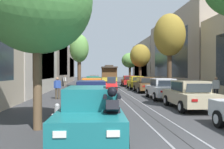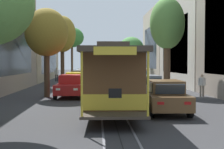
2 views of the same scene
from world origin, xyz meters
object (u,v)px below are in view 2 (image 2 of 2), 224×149
object	(u,v)px
parked_car_brown_far_left	(165,96)
pedestrian_on_right_pavement	(57,74)
parked_car_brown_fourth_right	(79,78)
street_tree_kerb_right_mid	(47,33)
parked_car_navy_second_left	(122,74)
street_tree_kerb_left_second	(167,25)
parked_car_teal_fifth_left	(137,81)
parked_car_white_near_right	(84,73)
parked_car_white_mid_right	(82,76)
parked_car_green_fourth_left	(129,78)
parked_car_teal_near_left	(119,73)
motorcycle_with_rider	(115,72)
parked_car_beige_second_right	(83,74)
pedestrian_crossing_far	(146,75)
parked_car_grey_sixth_left	(147,86)
fire_hydrant	(128,76)
street_tree_kerb_left_near	(131,49)
street_tree_kerb_right_near	(72,38)
cable_car_trolley	(112,78)
pedestrian_on_left_pavement	(202,84)
street_tree_kerb_right_second	(62,35)
parked_car_yellow_fifth_right	(75,81)
parked_car_red_sixth_right	(71,86)
parked_car_orange_mid_left	(125,76)

from	to	relation	value
parked_car_brown_far_left	pedestrian_on_right_pavement	xyz separation A→B (m)	(8.53, -25.07, 0.18)
parked_car_brown_fourth_right	street_tree_kerb_right_mid	distance (m)	11.09
parked_car_navy_second_left	street_tree_kerb_left_second	bearing A→B (deg)	95.39
parked_car_teal_fifth_left	parked_car_white_near_right	xyz separation A→B (m)	(5.52, -22.23, 0.00)
parked_car_white_mid_right	street_tree_kerb_left_second	size ratio (longest dim) A/B	0.60
parked_car_green_fourth_left	parked_car_teal_fifth_left	distance (m)	5.46
parked_car_teal_near_left	motorcycle_with_rider	distance (m)	1.08
parked_car_navy_second_left	parked_car_green_fourth_left	xyz separation A→B (m)	(0.15, 10.88, 0.00)
parked_car_green_fourth_left	parked_car_beige_second_right	xyz separation A→B (m)	(5.27, -11.12, 0.00)
pedestrian_crossing_far	parked_car_navy_second_left	bearing A→B (deg)	-63.46
parked_car_grey_sixth_left	fire_hydrant	bearing A→B (deg)	-93.04
parked_car_teal_near_left	street_tree_kerb_left_second	bearing A→B (deg)	94.29
street_tree_kerb_left_near	pedestrian_on_right_pavement	size ratio (longest dim) A/B	3.72
parked_car_brown_far_left	parked_car_white_near_right	bearing A→B (deg)	-81.14
parked_car_white_near_right	street_tree_kerb_right_near	bearing A→B (deg)	66.96
parked_car_grey_sixth_left	parked_car_green_fourth_left	bearing A→B (deg)	-89.66
parked_car_green_fourth_left	cable_car_trolley	size ratio (longest dim) A/B	0.48
parked_car_brown_far_left	street_tree_kerb_left_near	bearing A→B (deg)	-93.74
street_tree_kerb_right_mid	pedestrian_on_left_pavement	bearing A→B (deg)	178.31
street_tree_kerb_left_second	street_tree_kerb_right_second	size ratio (longest dim) A/B	0.97
street_tree_kerb_left_second	pedestrian_on_left_pavement	xyz separation A→B (m)	(-2.14, 1.71, -4.40)
parked_car_teal_fifth_left	parked_car_beige_second_right	world-z (taller)	same
parked_car_white_near_right	street_tree_kerb_left_second	world-z (taller)	street_tree_kerb_left_second
parked_car_brown_far_left	street_tree_kerb_left_near	world-z (taller)	street_tree_kerb_left_near
parked_car_teal_fifth_left	street_tree_kerb_left_second	xyz separation A→B (m)	(-1.88, 3.28, 4.50)
parked_car_teal_near_left	parked_car_grey_sixth_left	distance (m)	27.57
parked_car_white_near_right	parked_car_white_mid_right	distance (m)	10.51
parked_car_yellow_fifth_right	street_tree_kerb_right_second	bearing A→B (deg)	-74.68
pedestrian_on_left_pavement	pedestrian_crossing_far	distance (m)	16.13
street_tree_kerb_right_mid	fire_hydrant	world-z (taller)	street_tree_kerb_right_mid
pedestrian_on_right_pavement	parked_car_teal_near_left	bearing A→B (deg)	-135.68
parked_car_white_mid_right	cable_car_trolley	xyz separation A→B (m)	(-2.60, 22.96, 0.86)
parked_car_red_sixth_right	fire_hydrant	size ratio (longest dim) A/B	5.25
parked_car_white_mid_right	motorcycle_with_rider	size ratio (longest dim) A/B	2.30
parked_car_orange_mid_left	parked_car_green_fourth_left	distance (m)	5.17
parked_car_white_near_right	parked_car_grey_sixth_left	bearing A→B (deg)	101.07
parked_car_navy_second_left	parked_car_yellow_fifth_right	world-z (taller)	same
parked_car_grey_sixth_left	parked_car_yellow_fifth_right	xyz separation A→B (m)	(5.37, -6.36, 0.00)
parked_car_brown_far_left	parked_car_red_sixth_right	bearing A→B (deg)	-53.55
parked_car_orange_mid_left	pedestrian_on_left_pavement	xyz separation A→B (m)	(-3.99, 15.62, 0.11)
parked_car_red_sixth_right	street_tree_kerb_right_second	distance (m)	13.46
parked_car_white_mid_right	street_tree_kerb_left_second	world-z (taller)	street_tree_kerb_left_second
parked_car_teal_near_left	street_tree_kerb_left_near	world-z (taller)	street_tree_kerb_left_near
parked_car_brown_far_left	street_tree_kerb_right_second	distance (m)	21.13
parked_car_teal_near_left	parked_car_white_near_right	size ratio (longest dim) A/B	0.99
parked_car_teal_near_left	fire_hydrant	distance (m)	2.40
parked_car_teal_fifth_left	cable_car_trolley	size ratio (longest dim) A/B	0.48
parked_car_teal_fifth_left	parked_car_red_sixth_right	bearing A→B (deg)	42.30
parked_car_white_mid_right	street_tree_kerb_right_second	size ratio (longest dim) A/B	0.58
parked_car_white_near_right	motorcycle_with_rider	xyz separation A→B (m)	(-4.92, -0.54, 0.20)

